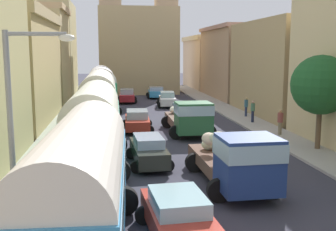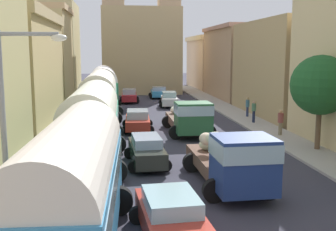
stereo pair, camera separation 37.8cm
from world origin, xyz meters
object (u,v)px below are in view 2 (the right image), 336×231
object	(u,v)px
parked_bus_2	(100,99)
car_4	(147,150)
parked_bus_1	(92,122)
car_6	(129,96)
parked_bus_0	(73,181)
streetlamp_near	(13,120)
pedestrian_4	(281,122)
car_1	(169,99)
car_5	(138,120)
pedestrian_1	(254,111)
car_0	(184,114)
car_3	(171,216)
car_2	(159,92)
cargo_truck_1	(189,117)
pedestrian_0	(248,106)
cargo_truck_0	(233,159)
parked_bus_3	(103,88)

from	to	relation	value
parked_bus_2	car_4	size ratio (longest dim) A/B	2.10
parked_bus_1	car_6	world-z (taller)	parked_bus_1
parked_bus_0	streetlamp_near	xyz separation A→B (m)	(-1.63, 0.56, 1.62)
pedestrian_4	car_4	bearing A→B (deg)	-148.41
car_1	car_5	world-z (taller)	car_1
pedestrian_1	car_5	bearing A→B (deg)	-170.21
car_4	streetlamp_near	distance (m)	9.90
parked_bus_1	car_5	distance (m)	9.60
car_0	car_4	bearing A→B (deg)	-108.27
parked_bus_2	car_6	world-z (taller)	parked_bus_2
car_3	pedestrian_1	xyz separation A→B (m)	(9.03, 19.10, 0.34)
car_2	car_6	world-z (taller)	car_6
car_1	cargo_truck_1	bearing A→B (deg)	-91.93
car_2	cargo_truck_1	bearing A→B (deg)	-90.55
car_2	parked_bus_2	bearing A→B (deg)	-106.79
car_0	pedestrian_0	bearing A→B (deg)	20.59
car_3	car_5	size ratio (longest dim) A/B	1.00
cargo_truck_0	car_1	xyz separation A→B (m)	(0.72, 26.17, -0.55)
car_2	pedestrian_4	world-z (taller)	pedestrian_4
parked_bus_3	pedestrian_0	world-z (taller)	parked_bus_3
cargo_truck_0	car_3	xyz separation A→B (m)	(-3.05, -4.05, -0.59)
cargo_truck_0	pedestrian_4	bearing A→B (deg)	58.65
parked_bus_1	cargo_truck_0	xyz separation A→B (m)	(5.83, -4.36, -0.88)
cargo_truck_1	parked_bus_2	bearing A→B (deg)	161.70
car_4	parked_bus_1	bearing A→B (deg)	179.38
parked_bus_2	cargo_truck_1	world-z (taller)	parked_bus_2
cargo_truck_0	cargo_truck_1	distance (m)	11.36
parked_bus_3	car_4	world-z (taller)	parked_bus_3
car_0	parked_bus_0	bearing A→B (deg)	-107.46
parked_bus_1	parked_bus_2	distance (m)	9.00
pedestrian_0	pedestrian_1	xyz separation A→B (m)	(-0.44, -2.93, 0.03)
car_4	car_5	world-z (taller)	car_5
car_6	pedestrian_4	size ratio (longest dim) A/B	2.09
car_6	pedestrian_4	distance (m)	22.09
car_3	cargo_truck_1	bearing A→B (deg)	78.00
car_2	streetlamp_near	distance (m)	39.16
car_6	pedestrian_0	distance (m)	15.48
car_1	car_3	world-z (taller)	car_1
cargo_truck_0	car_0	size ratio (longest dim) A/B	1.54
pedestrian_4	parked_bus_1	bearing A→B (deg)	-154.52
car_3	car_5	xyz separation A→B (m)	(-0.13, 17.52, 0.02)
cargo_truck_0	streetlamp_near	world-z (taller)	streetlamp_near
cargo_truck_1	car_1	xyz separation A→B (m)	(0.50, 14.82, -0.47)
parked_bus_0	pedestrian_4	size ratio (longest dim) A/B	4.94
cargo_truck_0	car_5	xyz separation A→B (m)	(-3.18, 13.46, -0.57)
parked_bus_0	car_1	xyz separation A→B (m)	(6.55, 30.81, -1.35)
cargo_truck_0	car_0	bearing A→B (deg)	87.84
car_1	pedestrian_4	xyz separation A→B (m)	(5.40, -16.12, 0.26)
parked_bus_1	streetlamp_near	distance (m)	8.73
parked_bus_3	pedestrian_4	xyz separation A→B (m)	(11.96, -12.30, -1.33)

